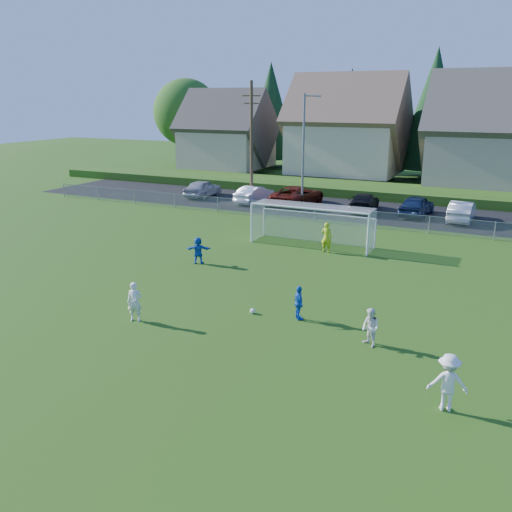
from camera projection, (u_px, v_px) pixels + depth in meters
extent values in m
plane|color=#193D0C|center=(160.00, 350.00, 19.36)|extent=(160.00, 160.00, 0.00)
plane|color=black|center=(361.00, 211.00, 43.16)|extent=(60.00, 60.00, 0.00)
cube|color=#1E420F|center=(383.00, 191.00, 49.54)|extent=(70.00, 6.00, 0.80)
sphere|color=white|center=(253.00, 311.00, 22.63)|extent=(0.22, 0.22, 0.22)
imported|color=white|center=(135.00, 302.00, 21.72)|extent=(0.69, 0.58, 1.61)
imported|color=white|center=(370.00, 328.00, 19.51)|extent=(0.88, 0.86, 1.44)
imported|color=white|center=(448.00, 382.00, 15.46)|extent=(1.25, 0.89, 1.75)
imported|color=blue|center=(299.00, 303.00, 21.87)|extent=(0.80, 0.86, 1.42)
imported|color=blue|center=(198.00, 250.00, 29.30)|extent=(1.42, 0.96, 1.47)
imported|color=#A9CA17|center=(327.00, 237.00, 31.38)|extent=(0.67, 0.46, 1.78)
imported|color=#A1A2A8|center=(203.00, 188.00, 48.94)|extent=(1.87, 4.54, 1.54)
imported|color=white|center=(254.00, 194.00, 46.08)|extent=(1.96, 4.55, 1.46)
imported|color=#561309|center=(297.00, 195.00, 45.07)|extent=(3.34, 6.17, 1.64)
imported|color=black|center=(364.00, 202.00, 42.79)|extent=(2.63, 5.15, 1.43)
imported|color=#122041|center=(417.00, 206.00, 41.11)|extent=(2.29, 4.75, 1.56)
imported|color=silver|center=(462.00, 211.00, 39.28)|extent=(1.65, 4.55, 1.49)
cylinder|color=white|center=(252.00, 223.00, 33.50)|extent=(0.12, 0.12, 2.44)
cylinder|color=white|center=(368.00, 235.00, 30.48)|extent=(0.12, 0.12, 2.44)
cylinder|color=white|center=(308.00, 209.00, 31.65)|extent=(7.30, 0.12, 0.12)
cylinder|color=white|center=(264.00, 222.00, 35.15)|extent=(0.08, 0.08, 1.80)
cylinder|color=white|center=(375.00, 234.00, 32.13)|extent=(0.08, 0.08, 1.80)
cylinder|color=white|center=(317.00, 213.00, 33.39)|extent=(7.30, 0.08, 0.08)
cube|color=silver|center=(317.00, 228.00, 33.64)|extent=(7.30, 0.02, 1.80)
cube|color=silver|center=(258.00, 220.00, 34.28)|extent=(0.02, 1.80, 2.44)
cube|color=silver|center=(372.00, 232.00, 31.26)|extent=(0.02, 1.80, 2.44)
cube|color=silver|center=(313.00, 206.00, 32.43)|extent=(7.30, 1.80, 0.02)
cube|color=gray|center=(342.00, 208.00, 38.07)|extent=(52.00, 0.03, 0.03)
cube|color=gray|center=(341.00, 216.00, 38.23)|extent=(52.00, 0.02, 1.14)
cylinder|color=gray|center=(64.00, 190.00, 48.98)|extent=(0.06, 0.06, 1.20)
cylinder|color=gray|center=(341.00, 216.00, 38.23)|extent=(0.06, 0.06, 1.20)
cylinder|color=slate|center=(303.00, 153.00, 42.45)|extent=(0.18, 0.18, 9.00)
cylinder|color=slate|center=(311.00, 96.00, 41.03)|extent=(1.20, 0.12, 0.12)
cube|color=slate|center=(318.00, 96.00, 40.79)|extent=(0.36, 0.18, 0.12)
cylinder|color=#473321|center=(251.00, 143.00, 45.24)|extent=(0.26, 0.26, 10.00)
cube|color=#473321|center=(251.00, 96.00, 44.17)|extent=(1.60, 0.10, 0.10)
cube|color=#473321|center=(251.00, 103.00, 44.34)|extent=(1.30, 0.10, 0.10)
cube|color=tan|center=(227.00, 147.00, 63.12)|extent=(9.00, 8.00, 4.50)
pyramid|color=#423D38|center=(226.00, 88.00, 61.24)|extent=(9.90, 8.80, 4.41)
cube|color=#C6B58E|center=(346.00, 147.00, 58.05)|extent=(11.00, 9.00, 5.50)
pyramid|color=brown|center=(350.00, 71.00, 55.87)|extent=(12.10, 9.90, 4.96)
cube|color=tan|center=(497.00, 157.00, 51.05)|extent=(12.00, 10.00, 5.00)
pyramid|color=#4C473F|center=(508.00, 67.00, 48.79)|extent=(13.20, 11.00, 5.52)
cylinder|color=#382616|center=(188.00, 151.00, 70.19)|extent=(0.36, 0.36, 3.96)
sphere|color=#2B5B19|center=(186.00, 112.00, 68.83)|extent=(8.36, 8.36, 8.36)
cylinder|color=#382616|center=(270.00, 162.00, 69.91)|extent=(0.30, 0.30, 1.20)
cone|color=#143819|center=(271.00, 111.00, 68.09)|extent=(6.76, 6.76, 11.70)
cylinder|color=#382616|center=(348.00, 165.00, 66.64)|extent=(0.30, 0.30, 1.20)
cone|color=#143819|center=(350.00, 115.00, 64.94)|extent=(6.24, 6.24, 10.80)
cylinder|color=#382616|center=(428.00, 173.00, 59.90)|extent=(0.30, 0.30, 1.20)
cone|color=#143819|center=(434.00, 109.00, 57.95)|extent=(7.28, 7.28, 12.60)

